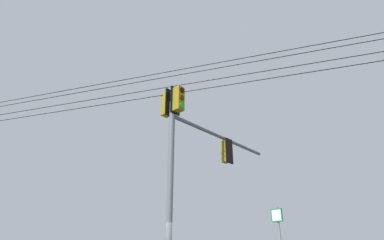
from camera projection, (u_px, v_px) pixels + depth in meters
signal_mast_assembly at (190, 149)px, 11.12m from camera, size 2.29×5.85×7.13m
overhead_wire_span at (210, 75)px, 10.98m from camera, size 24.12×19.86×1.67m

